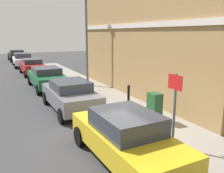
% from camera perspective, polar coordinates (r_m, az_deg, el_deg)
% --- Properties ---
extents(ground, '(80.00, 80.00, 0.00)m').
position_cam_1_polar(ground, '(8.82, -0.16, -11.52)').
color(ground, '#38383A').
extents(sidewalk, '(2.46, 30.00, 0.15)m').
position_cam_1_polar(sidewalk, '(14.76, -3.71, -1.29)').
color(sidewalk, gray).
rests_on(sidewalk, ground).
extents(corner_building, '(8.04, 12.58, 7.15)m').
position_cam_1_polar(corner_building, '(15.75, 16.82, 11.94)').
color(corner_building, '#9E7A4C').
rests_on(corner_building, ground).
extents(car_yellow, '(1.90, 4.26, 1.47)m').
position_cam_1_polar(car_yellow, '(6.90, 3.36, -11.78)').
color(car_yellow, gold).
rests_on(car_yellow, ground).
extents(car_grey, '(1.91, 4.16, 1.44)m').
position_cam_1_polar(car_grey, '(11.50, -9.84, -1.94)').
color(car_grey, slate).
rests_on(car_grey, ground).
extents(car_green, '(1.98, 4.39, 1.39)m').
position_cam_1_polar(car_green, '(16.51, -15.17, 2.14)').
color(car_green, '#195933').
rests_on(car_green, ground).
extents(car_red, '(1.85, 3.96, 1.39)m').
position_cam_1_polar(car_red, '(22.43, -18.40, 4.59)').
color(car_red, maroon).
rests_on(car_red, ground).
extents(car_white, '(2.04, 4.47, 1.47)m').
position_cam_1_polar(car_white, '(28.27, -20.41, 5.99)').
color(car_white, silver).
rests_on(car_white, ground).
extents(car_black, '(1.98, 4.40, 1.45)m').
position_cam_1_polar(car_black, '(34.27, -21.65, 6.93)').
color(car_black, black).
rests_on(car_black, ground).
extents(utility_cabinet, '(0.46, 0.61, 1.15)m').
position_cam_1_polar(utility_cabinet, '(9.73, 10.01, -5.08)').
color(utility_cabinet, '#1E4C28').
rests_on(utility_cabinet, sidewalk).
extents(bollard_near_cabinet, '(0.14, 0.14, 1.04)m').
position_cam_1_polar(bollard_near_cabinet, '(11.53, 3.94, -2.01)').
color(bollard_near_cabinet, black).
rests_on(bollard_near_cabinet, sidewalk).
extents(street_sign, '(0.08, 0.60, 2.30)m').
position_cam_1_polar(street_sign, '(7.36, 14.62, -3.12)').
color(street_sign, '#59595B').
rests_on(street_sign, sidewalk).
extents(lamppost, '(0.20, 0.44, 5.72)m').
position_cam_1_polar(lamppost, '(16.06, -6.02, 11.43)').
color(lamppost, '#59595B').
rests_on(lamppost, sidewalk).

